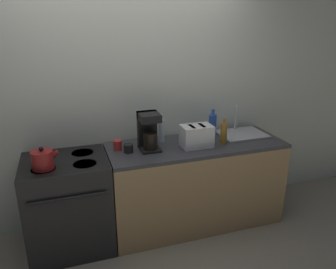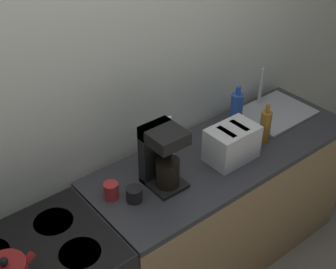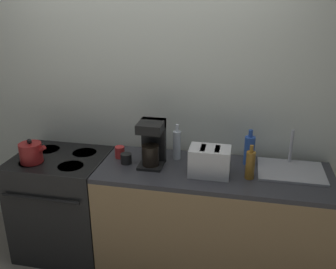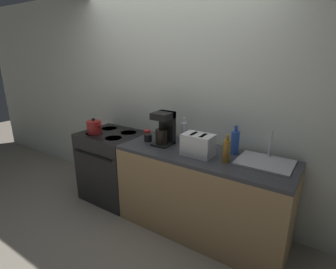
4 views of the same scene
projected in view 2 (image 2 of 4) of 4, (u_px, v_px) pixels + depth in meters
wall_back at (98, 100)px, 2.52m from camera, size 8.00×0.05×2.60m
counter_block at (221, 205)px, 3.08m from camera, size 1.76×0.65×0.89m
toaster at (232, 143)px, 2.71m from camera, size 0.30×0.20×0.21m
coffee_maker at (162, 155)px, 2.49m from camera, size 0.19×0.22×0.36m
sink_tray at (274, 111)px, 3.19m from camera, size 0.48×0.38×0.28m
bottle_blue at (236, 109)px, 3.00m from camera, size 0.08×0.08×0.28m
bottle_clear at (170, 142)px, 2.70m from camera, size 0.06×0.06×0.29m
bottle_amber at (265, 126)px, 2.86m from camera, size 0.07×0.07×0.26m
cup_black at (134, 194)px, 2.45m from camera, size 0.09×0.09×0.08m
cup_red at (111, 191)px, 2.46m from camera, size 0.08×0.08×0.09m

